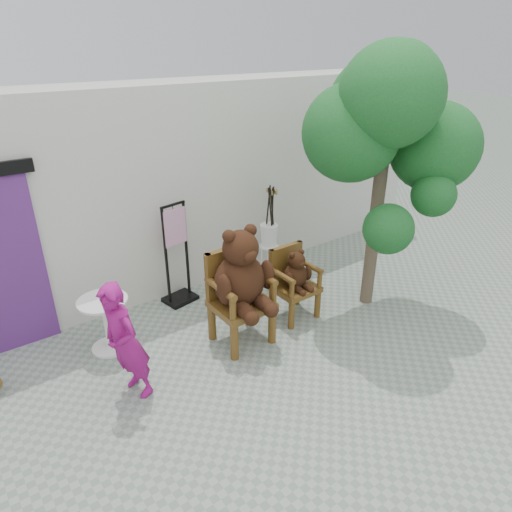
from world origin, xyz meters
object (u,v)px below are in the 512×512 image
Objects in this scene: chair_big at (241,280)px; tree at (388,119)px; stool_bucket at (269,235)px; chair_small at (294,277)px; cafe_table at (105,319)px; person at (125,342)px; display_stand at (178,265)px.

tree is at bearing -8.88° from chair_big.
chair_big reaches higher than stool_bucket.
chair_small is 0.69× the size of stool_bucket.
stool_bucket is 0.41× the size of tree.
chair_big reaches higher than cafe_table.
person is at bearing -175.40° from chair_small.
chair_big is 1.11× the size of person.
cafe_table is at bearing 149.87° from chair_big.
display_stand is (1.26, 0.51, 0.14)m from cafe_table.
tree reaches higher than stool_bucket.
chair_big is at bearing -137.92° from stool_bucket.
chair_big is at bearing 171.12° from tree.
cafe_table is 4.27m from tree.
display_stand reaches higher than stool_bucket.
display_stand is (1.37, 1.48, -0.12)m from person.
cafe_table is (0.10, 0.97, -0.26)m from person.
person is 0.97× the size of stool_bucket.
stool_bucket is at bearing 107.96° from tree.
person is (-1.55, -0.13, -0.17)m from chair_big.
cafe_table is 0.20× the size of tree.
tree reaches higher than display_stand.
person is at bearing -175.14° from chair_big.
cafe_table is 1.37m from display_stand.
person is 0.40× the size of tree.
display_stand is at bearing 130.74° from chair_small.
display_stand reaches higher than person.
person is (-2.47, -0.20, 0.10)m from chair_small.
stool_bucket is (1.49, 1.35, -0.23)m from chair_big.
person is at bearing -154.05° from stool_bucket.
chair_small is 1.69m from display_stand.
chair_small is 2.49m from cafe_table.
chair_small is at bearing -59.40° from display_stand.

